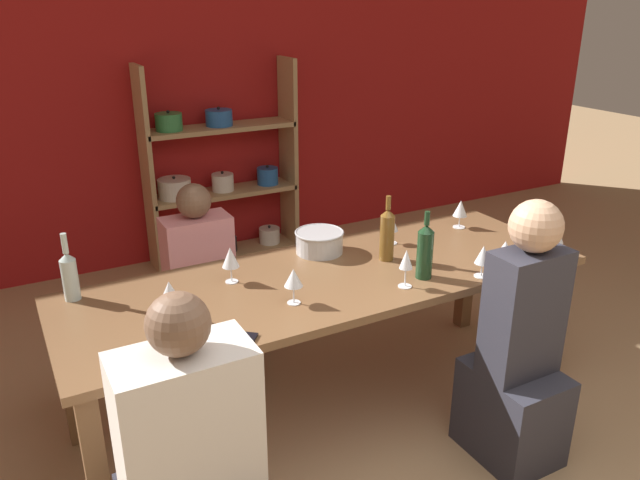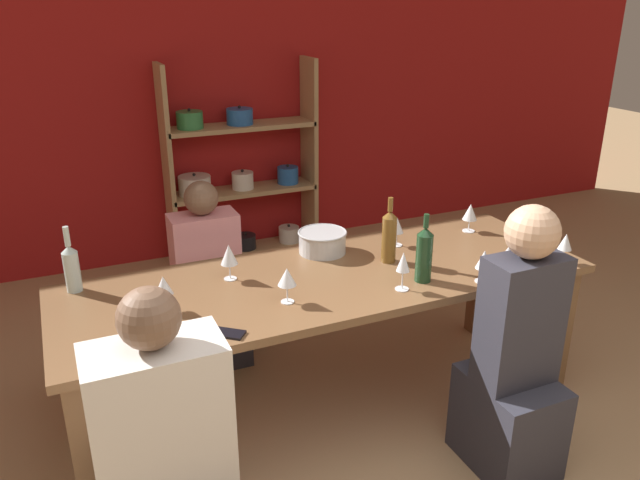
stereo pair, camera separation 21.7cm
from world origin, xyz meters
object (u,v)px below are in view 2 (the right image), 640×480
wine_bottle_green (72,267)px  person_far_a (208,295)px  wine_glass_empty_a (287,277)px  wine_glass_red_c (397,226)px  wine_bottle_dark (389,236)px  wine_glass_red_d (164,286)px  wine_glass_white_d (565,243)px  wine_glass_white_a (229,255)px  wine_glass_white_c (470,213)px  mixing_bowl (322,241)px  person_near_b (514,372)px  wine_glass_white_b (508,255)px  wine_bottle_amber (424,254)px  wine_glass_red_a (536,248)px  wine_glass_empty_b (484,260)px  shelf_unit (238,181)px  dining_table (328,291)px  wine_glass_red_b (403,263)px  cell_phone (226,333)px

wine_bottle_green → person_far_a: 0.97m
wine_glass_empty_a → wine_glass_red_c: size_ratio=1.03×
wine_bottle_dark → wine_glass_red_d: (-1.14, -0.07, -0.03)m
wine_glass_red_c → wine_glass_white_d: (0.65, -0.55, -0.00)m
wine_glass_white_a → wine_glass_white_c: bearing=2.7°
mixing_bowl → wine_glass_white_a: bearing=-166.9°
wine_glass_white_a → person_near_b: bearing=-40.2°
wine_glass_white_b → wine_bottle_amber: bearing=162.1°
wine_glass_red_a → wine_glass_empty_b: (-0.30, 0.01, -0.01)m
shelf_unit → wine_glass_white_d: 2.75m
dining_table → wine_bottle_amber: 0.50m
wine_glass_empty_a → wine_glass_white_b: 1.08m
wine_bottle_green → wine_glass_white_d: bearing=-16.4°
wine_glass_red_b → wine_glass_white_c: wine_glass_red_b is taller
wine_bottle_amber → wine_glass_white_b: size_ratio=2.14×
wine_bottle_dark → person_far_a: bearing=136.4°
cell_phone → person_near_b: bearing=-17.1°
wine_glass_empty_b → person_near_b: bearing=-100.2°
wine_glass_empty_a → wine_glass_red_c: (0.79, 0.39, -0.01)m
dining_table → wine_glass_empty_a: size_ratio=15.67×
shelf_unit → wine_glass_red_b: (0.03, -2.50, 0.26)m
wine_glass_white_a → wine_glass_empty_a: (0.16, -0.34, -0.00)m
wine_bottle_dark → wine_glass_red_c: size_ratio=2.15×
person_far_a → wine_glass_empty_a: bearing=98.2°
mixing_bowl → wine_bottle_amber: wine_bottle_amber is taller
wine_glass_red_d → person_near_b: bearing=-26.0°
wine_glass_white_a → cell_phone: bearing=-108.4°
cell_phone → wine_glass_red_b: bearing=4.3°
wine_glass_white_b → wine_glass_red_a: (0.16, -0.01, 0.01)m
wine_glass_empty_a → wine_glass_white_d: wine_glass_empty_a is taller
wine_glass_white_a → wine_glass_white_d: wine_glass_white_a is taller
dining_table → wine_glass_white_b: 0.88m
cell_phone → wine_glass_empty_b: bearing=-0.9°
dining_table → wine_glass_red_d: wine_glass_red_d is taller
mixing_bowl → cell_phone: (-0.71, -0.62, -0.06)m
dining_table → wine_glass_white_d: size_ratio=16.29×
wine_glass_empty_a → wine_glass_white_d: (1.44, -0.17, -0.01)m
wine_bottle_amber → wine_glass_white_c: wine_bottle_amber is taller
wine_bottle_dark → wine_glass_white_c: (0.64, 0.19, -0.03)m
wine_bottle_green → wine_glass_red_a: 2.19m
wine_glass_red_a → person_far_a: size_ratio=0.16×
wine_glass_empty_a → wine_glass_empty_b: wine_glass_empty_a is taller
wine_glass_empty_a → wine_glass_white_c: size_ratio=1.00×
wine_bottle_amber → wine_glass_white_a: bearing=154.8°
wine_glass_empty_a → wine_glass_red_a: 1.24m
shelf_unit → person_far_a: bearing=-113.7°
person_far_a → person_near_b: (1.00, -1.47, 0.09)m
wine_glass_empty_a → cell_phone: (-0.33, -0.16, -0.12)m
shelf_unit → person_far_a: 1.61m
shelf_unit → wine_bottle_green: size_ratio=5.03×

